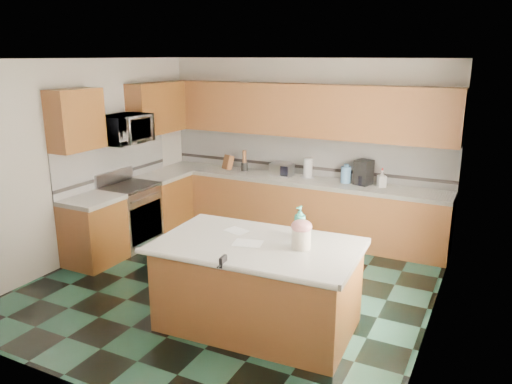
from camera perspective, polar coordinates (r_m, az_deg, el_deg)
The scene contains 52 objects.
floor at distance 6.28m, azimuth -2.71°, elevation -10.51°, with size 4.60×4.60×0.00m, color black.
ceiling at distance 5.65m, azimuth -3.06°, elevation 14.97°, with size 4.60×4.60×0.00m, color white.
wall_back at distance 7.87m, azimuth 5.51°, elevation 5.14°, with size 4.60×0.04×2.70m, color beige.
wall_front at distance 4.05m, azimuth -19.33°, elevation -5.55°, with size 4.60×0.04×2.70m, color beige.
wall_left at distance 7.22m, azimuth -19.13°, elevation 3.44°, with size 0.04×4.60×2.70m, color beige.
wall_right at distance 5.12m, azimuth 20.36°, elevation -1.34°, with size 0.04×4.60×2.70m, color beige.
back_base_cab at distance 7.80m, azimuth 4.48°, elevation -1.89°, with size 4.60×0.60×0.86m, color #3F220A.
back_countertop at distance 7.68m, azimuth 4.55°, elevation 1.39°, with size 4.60×0.64×0.06m, color white.
back_upper_cab at distance 7.62m, azimuth 5.11°, elevation 9.30°, with size 4.60×0.33×0.78m, color #3F220A.
back_backsplash at distance 7.86m, azimuth 5.40°, elevation 4.28°, with size 4.60×0.02×0.63m, color silver.
back_accent_band at distance 7.90m, azimuth 5.35°, elevation 2.89°, with size 4.60×0.01×0.05m, color black.
left_base_cab_rear at distance 8.17m, azimuth -10.56°, elevation -1.31°, with size 0.60×0.82×0.86m, color #3F220A.
left_counter_rear at distance 8.05m, azimuth -10.72°, elevation 1.83°, with size 0.64×0.82×0.06m, color white.
left_base_cab_front at distance 7.08m, azimuth -18.04°, elevation -4.45°, with size 0.60×0.72×0.86m, color #3F220A.
left_counter_front at distance 6.94m, azimuth -18.35°, elevation -0.87°, with size 0.64×0.72×0.06m, color white.
left_backsplash at distance 7.61m, azimuth -15.95°, elevation 3.38°, with size 0.02×2.30×0.63m, color silver.
left_accent_band at distance 7.64m, azimuth -15.81°, elevation 1.95°, with size 0.01×2.30×0.05m, color black.
left_upper_cab_rear at distance 8.06m, azimuth -11.28°, elevation 9.40°, with size 0.33×1.09×0.78m, color #3F220A.
left_upper_cab_front at distance 6.84m, azimuth -19.90°, elevation 7.76°, with size 0.33×0.72×0.78m, color #3F220A.
range_body at distance 7.58m, azimuth -14.16°, elevation -2.75°, with size 0.60×0.76×0.88m, color #B7B7BC.
range_oven_door at distance 7.42m, azimuth -12.43°, elevation -3.38°, with size 0.02×0.68×0.55m, color black.
range_cooktop at distance 7.46m, azimuth -14.39°, elevation 0.61°, with size 0.62×0.78×0.04m, color black.
range_handle at distance 7.29m, azimuth -12.42°, elevation -0.58°, with size 0.02×0.02×0.66m, color #B7B7BC.
range_backguard at distance 7.60m, azimuth -15.93°, elevation 1.71°, with size 0.06×0.76×0.18m, color #B7B7BC.
microwave at distance 7.30m, azimuth -14.82°, elevation 6.95°, with size 0.73×0.50×0.41m, color #B7B7BC.
island_base at distance 5.22m, azimuth 0.23°, elevation -10.86°, with size 1.92×1.10×0.86m, color #3F220A.
island_top at distance 5.03m, azimuth 0.24°, elevation -6.16°, with size 2.02×1.20×0.06m, color white.
island_bullnose at distance 4.55m, azimuth -3.17°, elevation -8.62°, with size 0.06×0.06×2.02m, color white.
treat_jar at distance 4.88m, azimuth 5.19°, elevation -5.35°, with size 0.19×0.19×0.20m, color beige.
treat_jar_lid at distance 4.83m, azimuth 5.23°, elevation -3.92°, with size 0.21×0.21×0.13m, color #D18487.
treat_jar_knob at distance 4.82m, azimuth 5.24°, elevation -3.42°, with size 0.02×0.02×0.07m, color tan.
treat_jar_knob_end_l at distance 4.83m, azimuth 4.87°, elevation -3.36°, with size 0.04×0.04×0.04m, color tan.
treat_jar_knob_end_r at distance 4.81m, azimuth 5.62°, elevation -3.47°, with size 0.04×0.04×0.04m, color tan.
soap_bottle_island at distance 5.11m, azimuth 5.03°, elevation -3.49°, with size 0.13×0.13×0.34m, color teal.
paper_sheet_a at distance 5.01m, azimuth -0.95°, elevation -5.86°, with size 0.29×0.22×0.00m, color white.
paper_sheet_b at distance 5.36m, azimuth -2.22°, elevation -4.43°, with size 0.24×0.18×0.00m, color white.
clamp_body at distance 4.58m, azimuth -3.78°, elevation -7.91°, with size 0.03×0.11×0.10m, color black.
clamp_handle at distance 4.54m, azimuth -4.19°, elevation -8.43°, with size 0.02×0.02×0.08m, color black.
knife_block at distance 8.21m, azimuth -3.22°, elevation 3.40°, with size 0.13×0.11×0.24m, color #472814.
utensil_crock at distance 8.11m, azimuth -1.33°, elevation 2.91°, with size 0.11×0.11×0.14m, color black.
utensil_bundle at distance 8.07m, azimuth -1.33°, elevation 4.07°, with size 0.06×0.06×0.20m, color #472814.
toaster_oven at distance 7.79m, azimuth 2.96°, elevation 2.60°, with size 0.34×0.23×0.20m, color #B7B7BC.
toaster_oven_door at distance 7.69m, azimuth 2.63°, elevation 2.44°, with size 0.30×0.01×0.16m, color black.
paper_towel at distance 7.67m, azimuth 5.96°, elevation 2.73°, with size 0.13×0.13×0.30m, color white.
paper_towel_base at distance 7.70m, azimuth 5.93°, elevation 1.69°, with size 0.20×0.20×0.01m, color #B7B7BC.
water_jug at distance 7.45m, azimuth 10.24°, elevation 1.97°, with size 0.15×0.15×0.25m, color #598FC3.
water_jug_neck at distance 7.42m, azimuth 10.29°, elevation 3.02°, with size 0.07×0.07×0.04m, color #598FC3.
coffee_maker at distance 7.39m, azimuth 12.20°, elevation 2.21°, with size 0.21×0.23×0.36m, color black.
coffee_carafe at distance 7.36m, azimuth 12.04°, elevation 1.33°, with size 0.15×0.15×0.15m, color black.
soap_bottle_back at distance 7.31m, azimuth 14.18°, elevation 1.49°, with size 0.11×0.11×0.24m, color white.
soap_back_cap at distance 7.28m, azimuth 14.25°, elevation 2.54°, with size 0.02×0.02×0.03m, color red.
window_light_proxy at distance 4.89m, azimuth 19.88°, elevation -0.22°, with size 0.02×1.40×1.10m, color white.
Camera 1 is at (2.80, -4.91, 2.74)m, focal length 35.00 mm.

